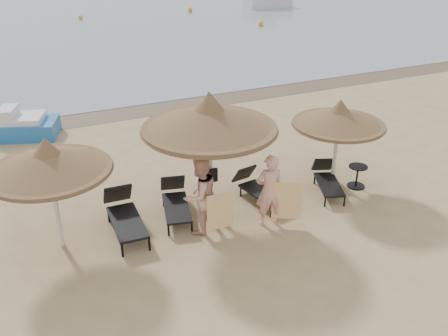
# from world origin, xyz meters

# --- Properties ---
(ground) EXTENTS (160.00, 160.00, 0.00)m
(ground) POSITION_xyz_m (0.00, 0.00, 0.00)
(ground) COLOR tan
(ground) RESTS_ON ground
(wet_sand_strip) EXTENTS (200.00, 1.60, 0.01)m
(wet_sand_strip) POSITION_xyz_m (0.00, 9.40, 0.00)
(wet_sand_strip) COLOR brown
(wet_sand_strip) RESTS_ON ground
(palapa_left) EXTENTS (2.69, 2.69, 2.67)m
(palapa_left) POSITION_xyz_m (-3.34, 1.36, 2.12)
(palapa_left) COLOR beige
(palapa_left) RESTS_ON ground
(palapa_center) EXTENTS (3.25, 3.25, 3.22)m
(palapa_center) POSITION_xyz_m (0.30, 1.22, 2.57)
(palapa_center) COLOR beige
(palapa_center) RESTS_ON ground
(palapa_right) EXTENTS (2.52, 2.52, 2.50)m
(palapa_right) POSITION_xyz_m (4.07, 1.27, 1.99)
(palapa_right) COLOR beige
(palapa_right) RESTS_ON ground
(lounger_far_left) EXTENTS (0.75, 2.06, 0.91)m
(lounger_far_left) POSITION_xyz_m (-1.85, 1.44, 0.41)
(lounger_far_left) COLOR black
(lounger_far_left) RESTS_ON ground
(lounger_near_left) EXTENTS (1.02, 1.93, 0.82)m
(lounger_near_left) POSITION_xyz_m (-0.50, 1.59, 0.37)
(lounger_near_left) COLOR black
(lounger_near_left) RESTS_ON ground
(lounger_near_right) EXTENTS (0.85, 1.80, 0.77)m
(lounger_near_right) POSITION_xyz_m (1.71, 1.38, 0.35)
(lounger_near_right) COLOR black
(lounger_near_right) RESTS_ON ground
(lounger_far_right) EXTENTS (1.14, 1.77, 0.75)m
(lounger_far_right) POSITION_xyz_m (3.71, 1.03, 0.34)
(lounger_far_right) COLOR black
(lounger_far_right) RESTS_ON ground
(side_table) EXTENTS (0.52, 0.52, 0.63)m
(side_table) POSITION_xyz_m (4.57, 0.84, 0.30)
(side_table) COLOR black
(side_table) RESTS_ON ground
(person_left) EXTENTS (1.21, 1.01, 2.25)m
(person_left) POSITION_xyz_m (-0.22, 0.58, 1.13)
(person_left) COLOR #D99B8A
(person_left) RESTS_ON ground
(person_right) EXTENTS (1.08, 0.79, 2.15)m
(person_right) POSITION_xyz_m (1.39, 0.19, 1.07)
(person_right) COLOR #D99B8A
(person_right) RESTS_ON ground
(towel_left) EXTENTS (0.67, 0.03, 0.94)m
(towel_left) POSITION_xyz_m (0.13, 0.23, 0.65)
(towel_left) COLOR orange
(towel_left) RESTS_ON ground
(towel_right) EXTENTS (0.63, 0.35, 0.99)m
(towel_right) POSITION_xyz_m (1.74, -0.06, 0.68)
(towel_right) COLOR orange
(towel_right) RESTS_ON ground
(bag_patterned) EXTENTS (0.30, 0.20, 0.37)m
(bag_patterned) POSITION_xyz_m (0.30, 1.40, 1.20)
(bag_patterned) COLOR white
(bag_patterned) RESTS_ON ground
(bag_dark) EXTENTS (0.24, 0.09, 0.34)m
(bag_dark) POSITION_xyz_m (0.30, 1.06, 1.16)
(bag_dark) COLOR black
(bag_dark) RESTS_ON ground
(pedal_boat) EXTENTS (2.57, 2.01, 1.05)m
(pedal_boat) POSITION_xyz_m (-3.58, 8.55, 0.39)
(pedal_boat) COLOR #1E61AA
(pedal_boat) RESTS_ON ground
(buoy_mid) EXTENTS (0.33, 0.33, 0.33)m
(buoy_mid) POSITION_xyz_m (2.33, 30.85, 0.16)
(buoy_mid) COLOR gold
(buoy_mid) RESTS_ON ground
(buoy_right) EXTENTS (0.39, 0.39, 0.39)m
(buoy_right) POSITION_xyz_m (13.42, 22.86, 0.20)
(buoy_right) COLOR gold
(buoy_right) RESTS_ON ground
(buoy_extra) EXTENTS (0.39, 0.39, 0.39)m
(buoy_extra) POSITION_xyz_m (11.08, 30.59, 0.20)
(buoy_extra) COLOR gold
(buoy_extra) RESTS_ON ground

